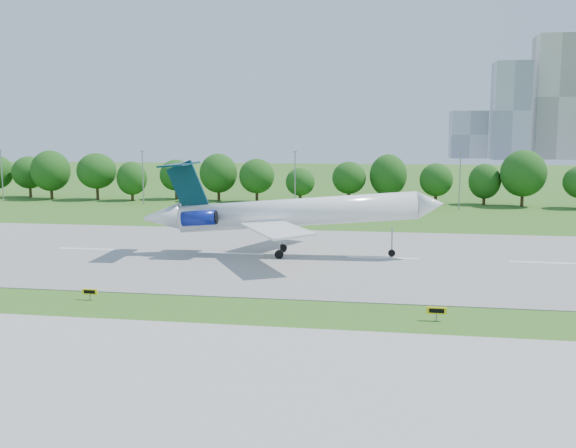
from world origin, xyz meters
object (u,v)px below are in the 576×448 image
(airliner, at_px, (282,212))
(service_vehicle_b, at_px, (295,204))
(taxi_sign_left, at_px, (90,292))
(service_vehicle_a, at_px, (295,206))

(airliner, distance_m, service_vehicle_b, 59.32)
(airliner, relative_size, taxi_sign_left, 26.33)
(taxi_sign_left, distance_m, service_vehicle_a, 78.95)
(taxi_sign_left, relative_size, service_vehicle_a, 0.38)
(airliner, height_order, service_vehicle_a, airliner)
(service_vehicle_a, distance_m, service_vehicle_b, 5.55)
(airliner, xyz_separation_m, service_vehicle_b, (-7.24, 58.65, -5.16))
(taxi_sign_left, bearing_deg, service_vehicle_a, 83.69)
(service_vehicle_a, relative_size, service_vehicle_b, 1.12)
(service_vehicle_a, bearing_deg, airliner, 168.26)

